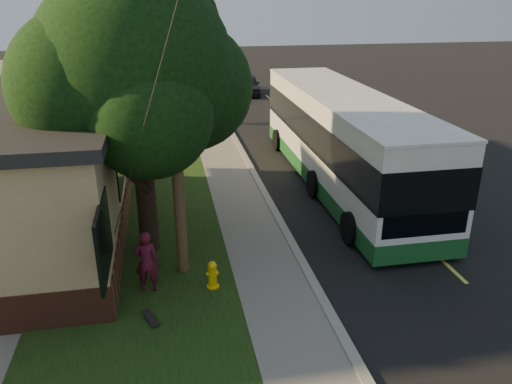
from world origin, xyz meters
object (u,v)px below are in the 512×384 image
bare_tree_far (167,61)px  transit_bus (342,137)px  bare_tree_near (162,86)px  distant_car (248,84)px  traffic_signal (206,40)px  fire_hydrant (213,275)px  skateboarder (147,262)px  utility_pole (173,105)px  leafy_tree (136,72)px  skateboard_main (150,318)px

bare_tree_far → transit_bus: (6.15, -23.38, -0.08)m
bare_tree_near → distant_car: bearing=50.9°
bare_tree_far → traffic_signal: 5.44m
bare_tree_near → distant_car: 10.05m
fire_hydrant → bare_tree_far: 30.04m
distant_car → skateboarder: bearing=-98.5°
bare_tree_near → bare_tree_far: bearing=87.6°
utility_pole → bare_tree_far: 29.13m
leafy_tree → distant_car: 24.50m
fire_hydrant → bare_tree_far: (-0.40, 30.00, 1.57)m
leafy_tree → transit_bus: leafy_tree is taller
fire_hydrant → bare_tree_near: bearing=92.9°
traffic_signal → distant_car: (2.27, -8.28, -2.45)m
leafy_tree → traffic_signal: bearing=81.5°
transit_bus → skateboarder: transit_bus is taller
fire_hydrant → bare_tree_far: bare_tree_far is taller
skateboard_main → distant_car: distant_car is taller
fire_hydrant → bare_tree_near: 18.10m
bare_tree_near → traffic_signal: 16.52m
bare_tree_near → distant_car: size_ratio=1.03×
bare_tree_near → traffic_signal: traffic_signal is taller
traffic_signal → bare_tree_near: bearing=-104.0°
utility_pole → skateboard_main: size_ratio=12.13×
utility_pole → skateboard_main: (-0.87, -2.11, -4.51)m
leafy_tree → traffic_signal: (4.67, 31.35, -2.00)m
leafy_tree → fire_hydrant: bearing=-59.3°
utility_pole → distant_car: bearing=76.2°
traffic_signal → skateboarder: bearing=-97.9°
skateboard_main → transit_bus: bearing=46.6°
utility_pole → traffic_signal: size_ratio=1.65×
leafy_tree → transit_bus: 8.94m
fire_hydrant → skateboarder: (-1.61, 0.17, 0.46)m
skateboarder → skateboard_main: size_ratio=2.20×
fire_hydrant → skateboard_main: fire_hydrant is taller
utility_pole → transit_bus: size_ratio=0.68×
traffic_signal → transit_bus: size_ratio=0.41×
bare_tree_near → skateboarder: bare_tree_near is taller
distant_car → traffic_signal: bearing=112.1°
traffic_signal → distant_car: 8.93m
traffic_signal → skateboard_main: traffic_signal is taller
leafy_tree → bare_tree_near: leafy_tree is taller
skateboarder → traffic_signal: bearing=-92.2°
bare_tree_far → distant_car: bare_tree_far is taller
utility_pole → skateboard_main: utility_pole is taller
utility_pole → leafy_tree: (-0.87, 1.66, 0.54)m
bare_tree_near → skateboarder: size_ratio=2.61×
utility_pole → leafy_tree: 1.94m
transit_bus → skateboard_main: (-7.32, -7.74, -1.80)m
leafy_tree → bare_tree_near: 15.66m
fire_hydrant → leafy_tree: 5.65m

